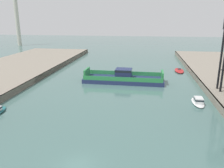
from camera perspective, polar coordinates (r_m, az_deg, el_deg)
name	(u,v)px	position (r m, az deg, el deg)	size (l,w,h in m)	color
ground_plane	(78,166)	(29.00, -8.49, -19.37)	(400.00, 400.00, 0.00)	#476B66
chain_ferry	(124,78)	(62.27, 2.87, 1.49)	(21.49, 7.46, 3.61)	navy
moored_boat_near_right	(198,101)	(49.75, 20.50, -4.01)	(2.25, 6.25, 1.41)	white
moored_boat_far_left	(179,70)	(77.88, 16.26, 3.23)	(2.91, 7.75, 1.07)	red
smokestack_distant_a	(17,16)	(156.88, -22.47, 15.16)	(2.65, 2.65, 32.84)	beige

